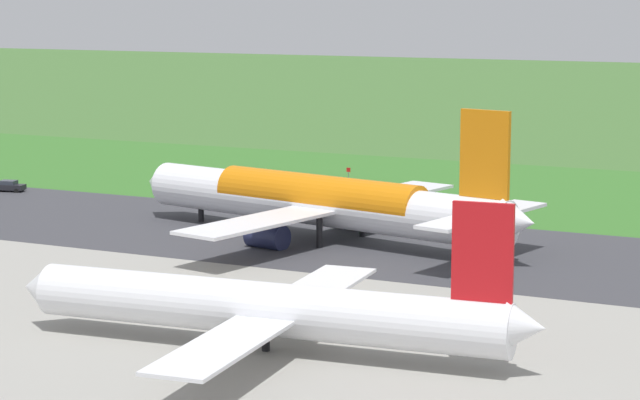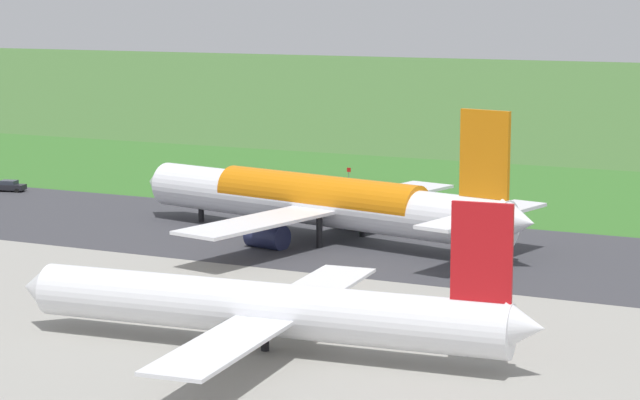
{
  "view_description": "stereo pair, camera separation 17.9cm",
  "coord_description": "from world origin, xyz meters",
  "px_view_note": "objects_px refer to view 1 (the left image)",
  "views": [
    {
      "loc": [
        -55.67,
        125.78,
        27.17
      ],
      "look_at": [
        6.0,
        0.0,
        4.5
      ],
      "focal_mm": 70.99,
      "sensor_mm": 36.0,
      "label": 1
    },
    {
      "loc": [
        -55.84,
        125.7,
        27.17
      ],
      "look_at": [
        6.0,
        0.0,
        4.5
      ],
      "focal_mm": 70.99,
      "sensor_mm": 36.0,
      "label": 2
    }
  ],
  "objects_px": {
    "no_stopping_sign": "(348,176)",
    "airliner_main": "(323,202)",
    "traffic_cone_orange": "(274,191)",
    "airliner_parked_mid": "(269,308)",
    "service_car_followme": "(10,186)"
  },
  "relations": [
    {
      "from": "no_stopping_sign",
      "to": "airliner_main",
      "type": "bearing_deg",
      "value": 110.57
    },
    {
      "from": "airliner_main",
      "to": "traffic_cone_orange",
      "type": "height_order",
      "value": "airliner_main"
    },
    {
      "from": "airliner_main",
      "to": "traffic_cone_orange",
      "type": "xyz_separation_m",
      "value": [
        21.09,
        -27.77,
        -4.08
      ]
    },
    {
      "from": "airliner_main",
      "to": "airliner_parked_mid",
      "type": "distance_m",
      "value": 45.56
    },
    {
      "from": "service_car_followme",
      "to": "traffic_cone_orange",
      "type": "relative_size",
      "value": 8.18
    },
    {
      "from": "airliner_parked_mid",
      "to": "service_car_followme",
      "type": "relative_size",
      "value": 9.65
    },
    {
      "from": "no_stopping_sign",
      "to": "service_car_followme",
      "type": "bearing_deg",
      "value": 30.3
    },
    {
      "from": "airliner_main",
      "to": "no_stopping_sign",
      "type": "bearing_deg",
      "value": -69.43
    },
    {
      "from": "no_stopping_sign",
      "to": "traffic_cone_orange",
      "type": "xyz_separation_m",
      "value": [
        7.44,
        8.6,
        -1.46
      ]
    },
    {
      "from": "airliner_main",
      "to": "service_car_followme",
      "type": "bearing_deg",
      "value": -12.62
    },
    {
      "from": "airliner_main",
      "to": "no_stopping_sign",
      "type": "distance_m",
      "value": 38.93
    },
    {
      "from": "airliner_main",
      "to": "service_car_followme",
      "type": "height_order",
      "value": "airliner_main"
    },
    {
      "from": "no_stopping_sign",
      "to": "traffic_cone_orange",
      "type": "height_order",
      "value": "no_stopping_sign"
    },
    {
      "from": "airliner_main",
      "to": "no_stopping_sign",
      "type": "height_order",
      "value": "airliner_main"
    },
    {
      "from": "traffic_cone_orange",
      "to": "no_stopping_sign",
      "type": "bearing_deg",
      "value": -130.87
    }
  ]
}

